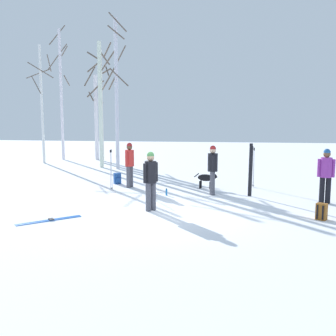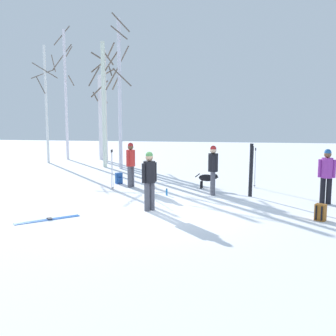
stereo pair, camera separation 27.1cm
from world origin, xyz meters
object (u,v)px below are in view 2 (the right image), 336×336
object	(u,v)px
person_2	(149,177)
birch_tree_4	(105,102)
water_bottle_0	(167,192)
ski_poles_0	(255,167)
dog	(208,178)
ski_pair_planted_0	(251,170)
ski_pair_lying_0	(48,219)
backpack_1	(119,178)
person_1	(327,173)
birch_tree_3	(104,104)
birch_tree_1	(66,92)
birch_tree_2	(100,116)
person_3	(131,162)
backpack_0	(321,213)
birch_tree_5	(120,92)
birch_tree_0	(46,102)
ski_poles_1	(112,169)
person_0	(213,167)

from	to	relation	value
person_2	birch_tree_4	distance (m)	10.31
water_bottle_0	ski_poles_0	bearing A→B (deg)	32.96
dog	ski_pair_planted_0	distance (m)	2.01
ski_pair_lying_0	backpack_1	bearing A→B (deg)	86.85
person_1	birch_tree_3	xyz separation A→B (m)	(-10.13, 9.30, 2.43)
dog	backpack_1	distance (m)	3.66
person_2	ski_pair_planted_0	distance (m)	3.87
birch_tree_1	birch_tree_4	size ratio (longest dim) A/B	1.27
birch_tree_2	backpack_1	bearing A→B (deg)	-66.81
person_3	backpack_0	bearing A→B (deg)	-32.59
ski_pair_lying_0	birch_tree_5	distance (m)	10.75
backpack_1	birch_tree_1	world-z (taller)	birch_tree_1
birch_tree_2	birch_tree_3	size ratio (longest dim) A/B	0.90
birch_tree_5	ski_pair_planted_0	bearing A→B (deg)	-44.15
backpack_1	birch_tree_2	distance (m)	9.35
birch_tree_3	birch_tree_0	bearing A→B (deg)	-170.24
ski_poles_1	dog	bearing A→B (deg)	12.89
ski_pair_lying_0	birch_tree_2	xyz separation A→B (m)	(-3.24, 13.93, 2.72)
ski_poles_1	birch_tree_0	distance (m)	10.12
ski_pair_planted_0	backpack_0	distance (m)	3.35
person_2	person_0	bearing A→B (deg)	56.09
person_3	ski_poles_0	world-z (taller)	person_3
person_1	person_2	world-z (taller)	same
ski_pair_lying_0	ski_poles_1	xyz separation A→B (m)	(0.45, 4.31, 0.79)
ski_pair_lying_0	birch_tree_3	size ratio (longest dim) A/B	0.22
ski_pair_planted_0	backpack_0	bearing A→B (deg)	-59.80
backpack_0	birch_tree_5	size ratio (longest dim) A/B	0.06
person_0	ski_pair_planted_0	bearing A→B (deg)	-4.07
backpack_0	ski_pair_lying_0	bearing A→B (deg)	-171.56
ski_poles_1	backpack_0	size ratio (longest dim) A/B	3.41
water_bottle_0	ski_pair_planted_0	bearing A→B (deg)	5.40
person_2	birch_tree_0	xyz separation A→B (m)	(-8.18, 10.42, 2.53)
dog	birch_tree_4	distance (m)	8.44
person_3	dog	xyz separation A→B (m)	(2.93, 0.15, -0.59)
person_1	person_2	distance (m)	5.50
backpack_1	birch_tree_0	distance (m)	9.27
ski_poles_0	birch_tree_4	world-z (taller)	birch_tree_4
person_2	birch_tree_3	world-z (taller)	birch_tree_3
birch_tree_2	person_0	bearing A→B (deg)	-53.39
ski_poles_0	birch_tree_0	world-z (taller)	birch_tree_0
person_3	dog	size ratio (longest dim) A/B	1.93
ski_poles_1	birch_tree_1	size ratio (longest dim) A/B	0.18
person_3	water_bottle_0	bearing A→B (deg)	-39.66
ski_poles_1	water_bottle_0	distance (m)	2.36
backpack_0	birch_tree_3	world-z (taller)	birch_tree_3
ski_pair_lying_0	birch_tree_3	xyz separation A→B (m)	(-2.45, 12.42, 3.40)
birch_tree_1	birch_tree_3	xyz separation A→B (m)	(2.91, -1.31, -0.76)
person_1	ski_pair_lying_0	size ratio (longest dim) A/B	1.23
person_0	ski_poles_0	bearing A→B (deg)	47.07
dog	water_bottle_0	size ratio (longest dim) A/B	3.63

